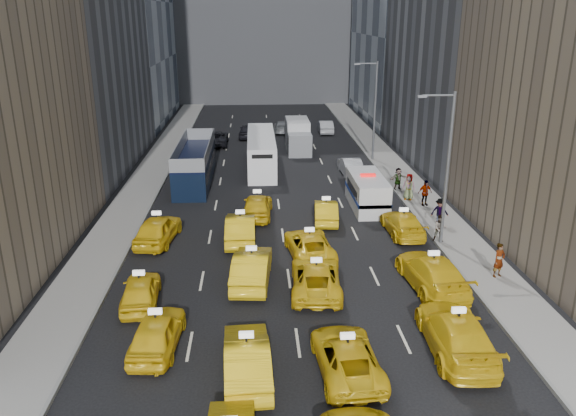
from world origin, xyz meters
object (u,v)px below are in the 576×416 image
object	(u,v)px
double_decker	(195,162)
box_truck	(298,136)
nypd_van	(367,192)
pedestrian_0	(499,260)
city_bus	(261,152)

from	to	relation	value
double_decker	box_truck	distance (m)	13.80
nypd_van	pedestrian_0	size ratio (longest dim) A/B	3.18
box_truck	pedestrian_0	xyz separation A→B (m)	(8.09, -29.20, -0.39)
nypd_van	pedestrian_0	xyz separation A→B (m)	(4.57, -11.62, -0.04)
pedestrian_0	city_bus	bearing A→B (deg)	94.40
nypd_van	double_decker	distance (m)	14.61
box_truck	pedestrian_0	size ratio (longest dim) A/B	3.63
nypd_van	pedestrian_0	bearing A→B (deg)	-71.45
city_bus	pedestrian_0	world-z (taller)	city_bus
double_decker	box_truck	xyz separation A→B (m)	(9.16, 10.32, -0.15)
nypd_van	pedestrian_0	world-z (taller)	nypd_van
nypd_van	double_decker	bearing A→B (deg)	147.29
nypd_van	city_bus	bearing A→B (deg)	119.93
nypd_van	double_decker	size ratio (longest dim) A/B	0.52
nypd_van	city_bus	world-z (taller)	city_bus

